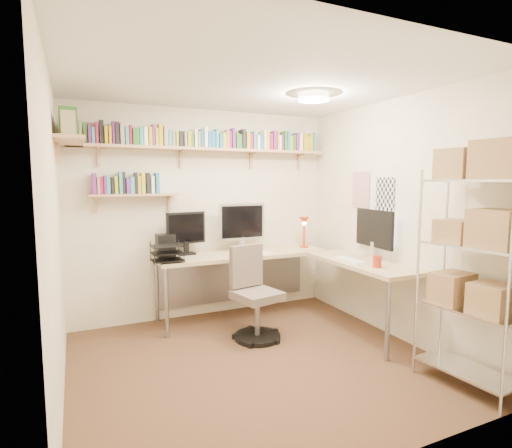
% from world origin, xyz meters
% --- Properties ---
extents(ground, '(3.20, 3.20, 0.00)m').
position_xyz_m(ground, '(0.00, 0.00, 0.00)').
color(ground, '#48311F').
rests_on(ground, ground).
extents(room_shell, '(3.24, 3.04, 2.52)m').
position_xyz_m(room_shell, '(0.00, 0.00, 1.55)').
color(room_shell, '#F4E8C6').
rests_on(room_shell, ground).
extents(wall_shelves, '(3.12, 1.09, 0.80)m').
position_xyz_m(wall_shelves, '(-0.40, 1.30, 2.03)').
color(wall_shelves, tan).
rests_on(wall_shelves, ground).
extents(corner_desk, '(2.45, 2.03, 1.38)m').
position_xyz_m(corner_desk, '(0.50, 0.92, 0.79)').
color(corner_desk, tan).
rests_on(corner_desk, ground).
extents(office_chair, '(0.52, 0.52, 0.97)m').
position_xyz_m(office_chair, '(0.22, 0.54, 0.41)').
color(office_chair, black).
rests_on(office_chair, ground).
extents(wire_rack, '(0.43, 0.79, 1.95)m').
position_xyz_m(wire_rack, '(1.36, -1.13, 1.27)').
color(wire_rack, silver).
rests_on(wire_rack, ground).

